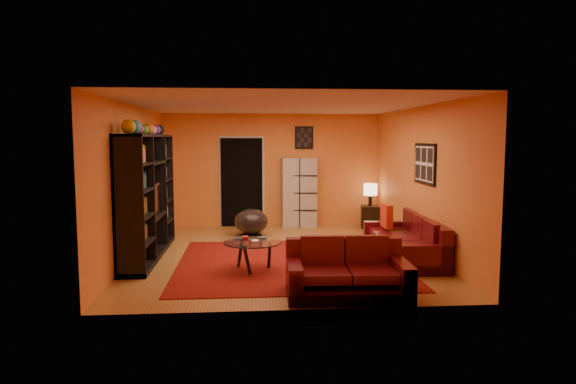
{
  "coord_description": "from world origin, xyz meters",
  "views": [
    {
      "loc": [
        -0.57,
        -8.91,
        2.04
      ],
      "look_at": [
        0.15,
        0.1,
        1.09
      ],
      "focal_mm": 32.0,
      "sensor_mm": 36.0,
      "label": 1
    }
  ],
  "objects": [
    {
      "name": "entertainment_unit",
      "position": [
        -2.27,
        0.0,
        1.05
      ],
      "size": [
        0.45,
        3.0,
        2.1
      ],
      "primitive_type": "cube",
      "color": "black",
      "rests_on": "floor"
    },
    {
      "name": "wall_front",
      "position": [
        0.0,
        -3.0,
        1.3
      ],
      "size": [
        6.0,
        0.0,
        6.0
      ],
      "primitive_type": "plane",
      "rotation": [
        -1.57,
        0.0,
        0.0
      ],
      "color": "orange",
      "rests_on": "floor"
    },
    {
      "name": "coffee_table",
      "position": [
        -0.5,
        -1.12,
        0.4
      ],
      "size": [
        0.88,
        0.88,
        0.44
      ],
      "rotation": [
        0.0,
        0.0,
        0.24
      ],
      "color": "silver",
      "rests_on": "floor"
    },
    {
      "name": "wall_art_back",
      "position": [
        0.75,
        2.98,
        2.05
      ],
      "size": [
        0.42,
        0.03,
        0.52
      ],
      "primitive_type": "cube",
      "color": "black",
      "rests_on": "wall_back"
    },
    {
      "name": "ceiling",
      "position": [
        0.0,
        0.0,
        2.6
      ],
      "size": [
        6.0,
        6.0,
        0.0
      ],
      "primitive_type": "plane",
      "rotation": [
        3.14,
        0.0,
        0.0
      ],
      "color": "white",
      "rests_on": "wall_back"
    },
    {
      "name": "loveseat",
      "position": [
        0.72,
        -2.41,
        0.28
      ],
      "size": [
        1.6,
        1.0,
        0.85
      ],
      "rotation": [
        0.0,
        0.0,
        1.53
      ],
      "color": "#470910",
      "rests_on": "rug"
    },
    {
      "name": "sofa",
      "position": [
        2.14,
        -0.52,
        0.28
      ],
      "size": [
        1.12,
        2.41,
        0.85
      ],
      "rotation": [
        0.0,
        0.0,
        -0.07
      ],
      "color": "#470910",
      "rests_on": "rug"
    },
    {
      "name": "tv",
      "position": [
        -2.23,
        -0.05,
        0.99
      ],
      "size": [
        0.95,
        0.13,
        0.55
      ],
      "primitive_type": "imported",
      "rotation": [
        0.0,
        0.0,
        1.57
      ],
      "color": "black",
      "rests_on": "entertainment_unit"
    },
    {
      "name": "table_lamp",
      "position": [
        2.22,
        2.5,
        0.86
      ],
      "size": [
        0.31,
        0.31,
        0.51
      ],
      "color": "black",
      "rests_on": "side_table"
    },
    {
      "name": "doorway",
      "position": [
        -0.7,
        2.96,
        1.02
      ],
      "size": [
        0.95,
        0.1,
        2.04
      ],
      "primitive_type": "cube",
      "color": "black",
      "rests_on": "floor"
    },
    {
      "name": "side_table",
      "position": [
        2.22,
        2.5,
        0.25
      ],
      "size": [
        0.46,
        0.46,
        0.5
      ],
      "primitive_type": "cube",
      "rotation": [
        0.0,
        0.0,
        -0.16
      ],
      "color": "black",
      "rests_on": "floor"
    },
    {
      "name": "floor",
      "position": [
        0.0,
        0.0,
        0.0
      ],
      "size": [
        6.0,
        6.0,
        0.0
      ],
      "primitive_type": "plane",
      "color": "#99652F",
      "rests_on": "ground"
    },
    {
      "name": "bowl_chair",
      "position": [
        -0.5,
        1.67,
        0.31
      ],
      "size": [
        0.7,
        0.7,
        0.57
      ],
      "color": "black",
      "rests_on": "floor"
    },
    {
      "name": "rug",
      "position": [
        0.1,
        -0.7,
        0.01
      ],
      "size": [
        3.6,
        3.6,
        0.01
      ],
      "primitive_type": "cube",
      "color": "#610E0B",
      "rests_on": "floor"
    },
    {
      "name": "wall_right",
      "position": [
        2.5,
        0.0,
        1.3
      ],
      "size": [
        0.0,
        6.0,
        6.0
      ],
      "primitive_type": "plane",
      "rotation": [
        1.57,
        0.0,
        -1.57
      ],
      "color": "orange",
      "rests_on": "floor"
    },
    {
      "name": "throw_pillow",
      "position": [
        1.95,
        0.14,
        0.63
      ],
      "size": [
        0.12,
        0.42,
        0.42
      ],
      "primitive_type": "cube",
      "color": "red",
      "rests_on": "sofa"
    },
    {
      "name": "wall_art_right",
      "position": [
        2.48,
        -0.3,
        1.6
      ],
      "size": [
        0.03,
        1.0,
        0.7
      ],
      "primitive_type": "cube",
      "color": "black",
      "rests_on": "wall_right"
    },
    {
      "name": "wall_back",
      "position": [
        0.0,
        3.0,
        1.3
      ],
      "size": [
        6.0,
        0.0,
        6.0
      ],
      "primitive_type": "plane",
      "rotation": [
        1.57,
        0.0,
        0.0
      ],
      "color": "orange",
      "rests_on": "floor"
    },
    {
      "name": "wall_left",
      "position": [
        -2.5,
        0.0,
        1.3
      ],
      "size": [
        0.0,
        6.0,
        6.0
      ],
      "primitive_type": "plane",
      "rotation": [
        1.57,
        0.0,
        1.57
      ],
      "color": "orange",
      "rests_on": "floor"
    },
    {
      "name": "storage_cabinet",
      "position": [
        0.61,
        2.8,
        0.79
      ],
      "size": [
        0.82,
        0.41,
        1.59
      ],
      "primitive_type": "cube",
      "rotation": [
        0.0,
        0.0,
        0.07
      ],
      "color": "#B9B3AB",
      "rests_on": "floor"
    }
  ]
}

